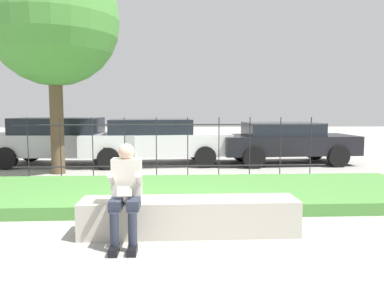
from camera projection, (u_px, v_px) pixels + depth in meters
The scene contains 9 objects.
ground_plane at pixel (172, 234), 5.22m from camera, with size 60.00×60.00×0.00m, color #9E9B93.
stone_bench at pixel (189, 218), 5.22m from camera, with size 3.00×0.58×0.50m.
person_seated_reader at pixel (126, 189), 4.80m from camera, with size 0.42×0.73×1.29m.
grass_berm at pixel (172, 193), 7.29m from camera, with size 9.84×2.78×0.21m.
iron_fence at pixel (172, 146), 9.34m from camera, with size 7.84×0.03×1.53m.
car_parked_center at pixel (155, 140), 11.59m from camera, with size 4.63×2.14×1.41m.
car_parked_right at pixel (286, 141), 11.79m from camera, with size 4.23×2.02×1.30m.
car_parked_left at pixel (63, 140), 11.49m from camera, with size 4.66×2.06×1.46m.
tree_behind_fence at pixel (53, 21), 9.70m from camera, with size 3.40×3.40×5.73m.
Camera 1 is at (0.01, -5.09, 1.75)m, focal length 35.00 mm.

